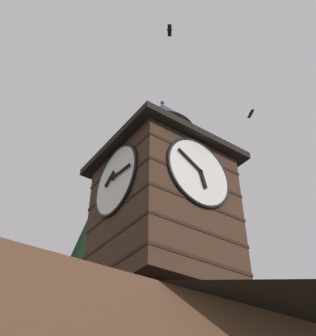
# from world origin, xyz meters

# --- Properties ---
(clock_tower) EXTENTS (4.37, 4.37, 8.10)m
(clock_tower) POSITION_xyz_m (-1.58, -2.37, 9.31)
(clock_tower) COLOR #422B1E
(clock_tower) RESTS_ON building_main
(flying_bird_high) EXTENTS (0.53, 0.61, 0.14)m
(flying_bird_high) POSITION_xyz_m (-1.63, -1.84, 18.21)
(flying_bird_high) COLOR black
(flying_bird_low) EXTENTS (0.40, 0.63, 0.12)m
(flying_bird_low) POSITION_xyz_m (-7.60, -2.84, 17.10)
(flying_bird_low) COLOR black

